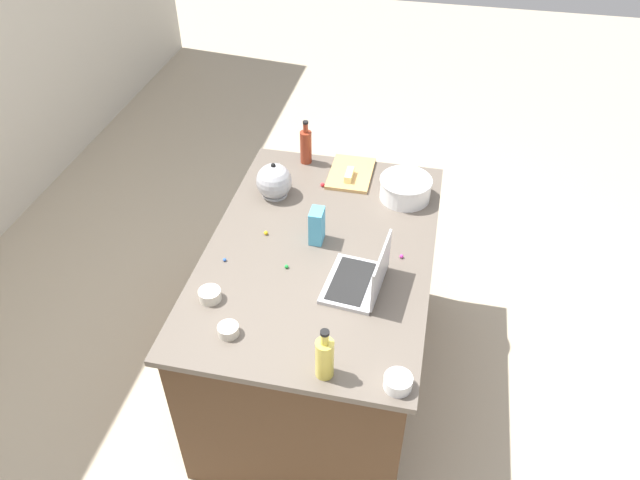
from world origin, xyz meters
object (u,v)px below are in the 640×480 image
kettle (274,181)px  ramekin_small (398,382)px  ramekin_medium (210,295)px  candy_bag (317,226)px  bottle_soy (306,146)px  bottle_oil (325,357)px  cutting_board (351,173)px  laptop (362,279)px  ramekin_wide (228,330)px  butter_stick_left (349,175)px  mixing_bowl_large (405,188)px

kettle → ramekin_small: size_ratio=2.05×
ramekin_medium → candy_bag: candy_bag is taller
bottle_soy → ramekin_medium: size_ratio=2.66×
ramekin_medium → bottle_oil: bearing=-116.8°
cutting_board → laptop: bearing=-167.0°
bottle_oil → ramekin_medium: (0.27, 0.54, -0.07)m
laptop → ramekin_small: size_ratio=3.18×
bottle_soy → cutting_board: bearing=-105.8°
kettle → candy_bag: size_ratio=1.25×
cutting_board → ramekin_wide: size_ratio=3.82×
ramekin_wide → laptop: bearing=-51.7°
laptop → butter_stick_left: size_ratio=3.01×
kettle → cutting_board: size_ratio=0.67×
butter_stick_left → candy_bag: candy_bag is taller
kettle → candy_bag: (-0.31, -0.29, 0.01)m
bottle_soy → ramekin_medium: 1.11m
cutting_board → kettle: bearing=126.1°
laptop → ramekin_wide: 0.59m
laptop → ramekin_medium: size_ratio=3.56×
bottle_oil → laptop: bearing=-7.3°
laptop → candy_bag: size_ratio=1.95×
kettle → ramekin_medium: (-0.77, 0.07, -0.06)m
ramekin_medium → butter_stick_left: bearing=-23.0°
laptop → kettle: laptop is taller
laptop → bottle_soy: bearing=26.7°
kettle → cutting_board: kettle is taller
candy_bag → bottle_oil: bearing=-165.5°
kettle → mixing_bowl_large: bearing=-80.5°
bottle_soy → kettle: bottle_soy is taller
ramekin_small → candy_bag: bearing=31.9°
bottle_oil → ramekin_small: size_ratio=2.22×
candy_bag → kettle: bearing=42.8°
bottle_oil → butter_stick_left: bearing=5.9°
bottle_soy → ramekin_wide: (-1.26, 0.02, -0.08)m
laptop → bottle_soy: 1.00m
ramekin_wide → mixing_bowl_large: bearing=-28.9°
bottle_oil → ramekin_wide: (0.11, 0.40, -0.07)m
ramekin_wide → butter_stick_left: bearing=-13.7°
kettle → ramekin_small: (-1.04, -0.74, -0.05)m
mixing_bowl_large → candy_bag: size_ratio=1.54×
kettle → cutting_board: 0.43m
cutting_board → candy_bag: bearing=173.8°
candy_bag → ramekin_small: bearing=-148.1°
ramekin_small → ramekin_medium: bearing=71.2°
bottle_soy → ramekin_wide: size_ratio=2.97×
laptop → bottle_oil: size_ratio=1.43×
bottle_soy → bottle_oil: 1.42m
kettle → ramekin_wide: size_ratio=2.56×
butter_stick_left → ramekin_medium: size_ratio=1.18×
laptop → ramekin_small: laptop is taller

